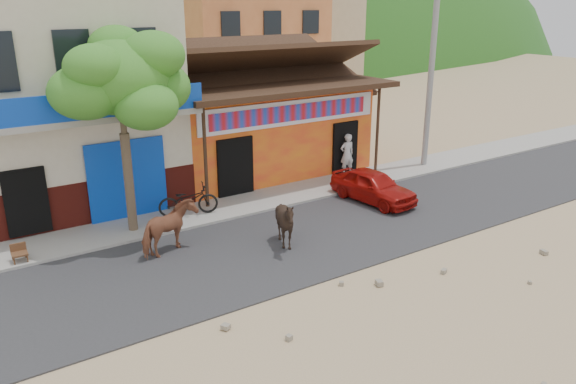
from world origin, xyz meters
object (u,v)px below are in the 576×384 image
object	(u,v)px
tree	(124,133)
pedestrian	(347,154)
red_car	(373,186)
scooter	(188,200)
utility_pole	(431,69)
cow_dark	(286,223)
cafe_chair_right	(18,246)
cow_tan	(169,229)

from	to	relation	value
tree	pedestrian	world-z (taller)	tree
red_car	tree	bearing A→B (deg)	160.36
tree	scooter	bearing A→B (deg)	5.96
tree	red_car	xyz separation A→B (m)	(7.97, -1.96, -2.52)
tree	utility_pole	size ratio (longest dim) A/B	0.75
tree	cow_dark	xyz separation A→B (m)	(3.31, -3.49, -2.35)
pedestrian	red_car	bearing A→B (deg)	74.30
utility_pole	cafe_chair_right	xyz separation A→B (m)	(-16.08, -0.70, -3.57)
tree	scooter	distance (m)	3.16
pedestrian	cafe_chair_right	world-z (taller)	pedestrian
red_car	cafe_chair_right	distance (m)	11.35
scooter	pedestrian	xyz separation A→B (m)	(7.17, 0.69, 0.33)
cow_tan	cow_dark	xyz separation A→B (m)	(2.93, -1.44, 0.01)
tree	cow_dark	world-z (taller)	tree
cow_tan	red_car	bearing A→B (deg)	-113.17
tree	pedestrian	xyz separation A→B (m)	(9.10, 0.89, -2.17)
scooter	tree	bearing A→B (deg)	111.96
cow_tan	cow_dark	size ratio (longest dim) A/B	1.17
cow_tan	scooter	xyz separation A→B (m)	(1.56, 2.25, -0.13)
cow_tan	cow_dark	world-z (taller)	cow_dark
tree	pedestrian	size ratio (longest dim) A/B	3.61
cow_dark	scooter	bearing A→B (deg)	174.49
red_car	cow_tan	bearing A→B (deg)	174.82
utility_pole	tree	bearing A→B (deg)	-179.10
tree	red_car	world-z (taller)	tree
tree	cow_dark	distance (m)	5.35
cow_dark	red_car	distance (m)	4.92
utility_pole	cow_dark	world-z (taller)	utility_pole
tree	pedestrian	distance (m)	9.40
cow_tan	scooter	world-z (taller)	cow_tan
red_car	cafe_chair_right	xyz separation A→B (m)	(-11.25, 1.46, -0.05)
red_car	cafe_chair_right	world-z (taller)	red_car
utility_pole	scooter	bearing A→B (deg)	179.99
utility_pole	pedestrian	size ratio (longest dim) A/B	4.81
tree	utility_pole	distance (m)	12.84
tree	cow_tan	size ratio (longest dim) A/B	3.52
cow_dark	cafe_chair_right	world-z (taller)	cow_dark
cow_dark	red_car	xyz separation A→B (m)	(4.67, 1.53, -0.17)
cow_tan	scooter	distance (m)	2.74
cafe_chair_right	cow_dark	bearing A→B (deg)	-22.38
cafe_chair_right	utility_pole	bearing A→B (deg)	4.52
red_car	cafe_chair_right	bearing A→B (deg)	166.77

